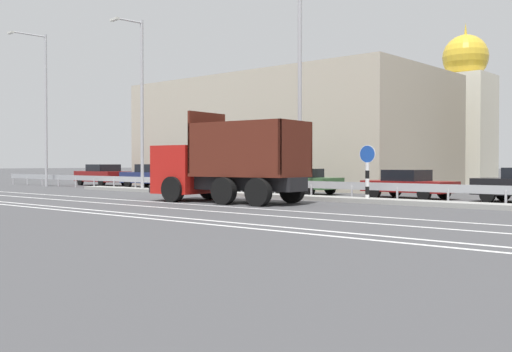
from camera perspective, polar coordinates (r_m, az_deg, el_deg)
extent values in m
plane|color=#424244|center=(25.19, -0.95, -2.37)|extent=(320.00, 320.00, 0.00)
cube|color=silver|center=(22.85, -5.68, -2.73)|extent=(53.78, 0.16, 0.01)
cube|color=silver|center=(21.66, -9.17, -2.96)|extent=(53.78, 0.16, 0.01)
cube|color=silver|center=(20.30, -14.11, -3.26)|extent=(53.78, 0.16, 0.01)
cube|color=silver|center=(19.89, -15.84, -3.36)|extent=(53.78, 0.16, 0.01)
cube|color=gray|center=(26.90, 2.30, -1.95)|extent=(29.58, 1.10, 0.18)
cube|color=#9EA0A5|center=(27.60, 3.50, -0.77)|extent=(53.78, 0.04, 0.32)
cylinder|color=#ADADB2|center=(48.65, -22.11, -0.36)|extent=(0.09, 0.09, 0.62)
cylinder|color=#ADADB2|center=(46.76, -20.94, -0.41)|extent=(0.09, 0.09, 0.62)
cylinder|color=#ADADB2|center=(44.89, -19.68, -0.47)|extent=(0.09, 0.09, 0.62)
cylinder|color=#ADADB2|center=(43.05, -18.30, -0.53)|extent=(0.09, 0.09, 0.62)
cylinder|color=#ADADB2|center=(41.23, -16.80, -0.59)|extent=(0.09, 0.09, 0.62)
cylinder|color=#ADADB2|center=(39.44, -15.16, -0.66)|extent=(0.09, 0.09, 0.62)
cylinder|color=#ADADB2|center=(37.69, -13.37, -0.74)|extent=(0.09, 0.09, 0.62)
cylinder|color=#ADADB2|center=(35.98, -11.41, -0.82)|extent=(0.09, 0.09, 0.62)
cylinder|color=#ADADB2|center=(34.31, -9.25, -0.91)|extent=(0.09, 0.09, 0.62)
cylinder|color=#ADADB2|center=(32.70, -6.88, -1.01)|extent=(0.09, 0.09, 0.62)
cylinder|color=#ADADB2|center=(31.15, -4.26, -1.11)|extent=(0.09, 0.09, 0.62)
cylinder|color=#ADADB2|center=(29.67, -1.38, -1.23)|extent=(0.09, 0.09, 0.62)
cylinder|color=#ADADB2|center=(28.28, 1.80, -1.35)|extent=(0.09, 0.09, 0.62)
cylinder|color=#ADADB2|center=(26.98, 5.29, -1.47)|extent=(0.09, 0.09, 0.62)
cylinder|color=#ADADB2|center=(25.79, 9.12, -1.61)|extent=(0.09, 0.09, 0.62)
cylinder|color=#ADADB2|center=(24.72, 13.30, -1.75)|extent=(0.09, 0.09, 0.62)
cylinder|color=#ADADB2|center=(23.80, 17.83, -1.89)|extent=(0.09, 0.09, 0.62)
cylinder|color=#ADADB2|center=(23.04, 22.70, -2.02)|extent=(0.09, 0.09, 0.62)
cube|color=red|center=(25.53, -6.61, 0.62)|extent=(2.20, 2.57, 2.00)
cube|color=black|center=(26.21, -8.23, 1.37)|extent=(0.24, 2.04, 0.76)
cube|color=black|center=(26.26, -8.28, -1.21)|extent=(0.34, 2.33, 0.24)
cube|color=black|center=(23.49, -0.66, -0.71)|extent=(4.69, 1.77, 0.53)
cube|color=#511E14|center=(23.48, -0.66, 0.08)|extent=(4.61, 2.73, 0.12)
cube|color=#511E14|center=(22.61, -2.29, 2.73)|extent=(4.38, 0.55, 2.00)
cube|color=#511E14|center=(24.37, 0.85, 2.62)|extent=(4.38, 0.55, 2.00)
cube|color=#511E14|center=(24.81, -4.68, 3.17)|extent=(0.33, 2.29, 2.50)
cube|color=#511E14|center=(22.29, 3.81, 2.75)|extent=(0.33, 2.29, 2.00)
cylinder|color=black|center=(24.50, -7.92, -1.26)|extent=(1.07, 0.43, 1.04)
cylinder|color=black|center=(26.24, -4.42, -1.09)|extent=(1.07, 0.43, 1.04)
cylinder|color=black|center=(22.78, -3.09, -1.44)|extent=(1.07, 0.43, 1.04)
cylinder|color=black|center=(24.65, 0.29, -1.24)|extent=(1.07, 0.43, 1.04)
cylinder|color=black|center=(21.82, 0.21, -1.55)|extent=(1.07, 0.43, 1.04)
cylinder|color=black|center=(23.76, 3.45, -1.33)|extent=(1.07, 0.43, 1.04)
cylinder|color=white|center=(24.34, 10.55, -2.13)|extent=(0.16, 0.16, 0.32)
cylinder|color=black|center=(24.32, 10.55, -1.38)|extent=(0.16, 0.16, 0.32)
cylinder|color=white|center=(24.31, 10.55, -0.62)|extent=(0.16, 0.16, 0.32)
cylinder|color=black|center=(24.30, 10.55, 0.14)|extent=(0.16, 0.16, 0.32)
cylinder|color=white|center=(24.30, 10.56, 0.90)|extent=(0.16, 0.16, 0.32)
cylinder|color=#1E4CB2|center=(24.30, 10.56, 2.07)|extent=(0.67, 0.03, 0.67)
cylinder|color=white|center=(24.30, 10.56, 2.07)|extent=(0.72, 0.02, 0.72)
cylinder|color=#ADADB2|center=(42.98, -19.38, 5.88)|extent=(0.18, 0.18, 10.24)
cylinder|color=#ADADB2|center=(43.19, -20.87, 12.51)|extent=(0.26, 2.35, 0.10)
cube|color=silver|center=(42.72, -22.35, 12.51)|extent=(0.71, 0.25, 0.12)
cylinder|color=#ADADB2|center=(33.84, -10.80, 6.55)|extent=(0.18, 0.18, 9.46)
cylinder|color=#ADADB2|center=(34.14, -12.07, 14.29)|extent=(0.27, 1.69, 0.10)
cube|color=silver|center=(33.70, -13.33, 14.31)|extent=(0.72, 0.27, 0.12)
cylinder|color=#ADADB2|center=(26.48, 4.19, 9.35)|extent=(0.18, 0.18, 10.65)
cube|color=maroon|center=(43.54, -14.44, -0.02)|extent=(4.73, 2.20, 0.72)
cube|color=black|center=(43.41, -14.35, 0.76)|extent=(2.04, 1.79, 0.48)
cylinder|color=black|center=(44.34, -16.38, -0.48)|extent=(0.61, 0.24, 0.60)
cylinder|color=black|center=(45.23, -14.37, -0.43)|extent=(0.61, 0.24, 0.60)
cylinder|color=black|center=(41.86, -14.50, -0.57)|extent=(0.61, 0.24, 0.60)
cylinder|color=black|center=(42.80, -12.42, -0.52)|extent=(0.61, 0.24, 0.60)
cube|color=navy|center=(39.39, -9.93, -0.15)|extent=(4.58, 1.84, 0.70)
cube|color=black|center=(39.28, -9.80, 0.74)|extent=(1.95, 1.54, 0.52)
cylinder|color=black|center=(39.96, -12.10, -0.64)|extent=(0.61, 0.22, 0.60)
cylinder|color=black|center=(40.97, -10.38, -0.58)|extent=(0.61, 0.22, 0.60)
cylinder|color=black|center=(37.83, -9.43, -0.73)|extent=(0.61, 0.22, 0.60)
cylinder|color=black|center=(38.89, -7.69, -0.67)|extent=(0.61, 0.22, 0.60)
cube|color=black|center=(34.76, -2.82, -0.32)|extent=(4.46, 2.09, 0.68)
cube|color=black|center=(34.84, -2.97, 0.66)|extent=(1.91, 1.76, 0.51)
cylinder|color=black|center=(34.45, -0.16, -0.90)|extent=(0.61, 0.22, 0.60)
cylinder|color=black|center=(33.16, -2.33, -0.99)|extent=(0.61, 0.22, 0.60)
cylinder|color=black|center=(36.38, -3.26, -0.79)|extent=(0.61, 0.22, 0.60)
cylinder|color=black|center=(35.16, -5.42, -0.86)|extent=(0.61, 0.22, 0.60)
cube|color=#335B33|center=(30.59, 4.01, -0.65)|extent=(4.38, 2.00, 0.56)
cube|color=black|center=(30.50, 4.21, 0.29)|extent=(1.85, 1.73, 0.44)
cylinder|color=black|center=(30.70, 0.96, -1.16)|extent=(0.60, 0.21, 0.60)
cylinder|color=black|center=(32.14, 3.04, -1.06)|extent=(0.60, 0.21, 0.60)
cylinder|color=black|center=(29.06, 5.07, -1.30)|extent=(0.60, 0.21, 0.60)
cylinder|color=black|center=(30.58, 7.07, -1.18)|extent=(0.60, 0.21, 0.60)
cube|color=maroon|center=(27.62, 14.35, -0.96)|extent=(4.17, 2.10, 0.49)
cube|color=black|center=(27.67, 14.15, 0.07)|extent=(1.82, 1.70, 0.50)
cylinder|color=black|center=(27.73, 17.47, -1.47)|extent=(0.61, 0.25, 0.60)
cylinder|color=black|center=(26.26, 15.71, -1.61)|extent=(0.61, 0.25, 0.60)
cylinder|color=black|center=(29.00, 13.12, -1.33)|extent=(0.61, 0.25, 0.60)
cylinder|color=black|center=(27.60, 11.22, -1.45)|extent=(0.61, 0.25, 0.60)
cylinder|color=black|center=(25.73, 21.18, -1.70)|extent=(0.61, 0.23, 0.60)
cylinder|color=black|center=(27.23, 22.49, -1.56)|extent=(0.61, 0.23, 0.60)
cube|color=#B7AD99|center=(41.29, 3.07, 4.05)|extent=(20.44, 11.02, 7.23)
cube|color=silver|center=(46.06, 19.27, 4.14)|extent=(3.60, 3.60, 7.95)
sphere|color=gold|center=(46.63, 19.32, 10.62)|extent=(3.24, 3.24, 3.24)
cone|color=gold|center=(46.98, 19.34, 12.91)|extent=(0.30, 0.30, 1.20)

